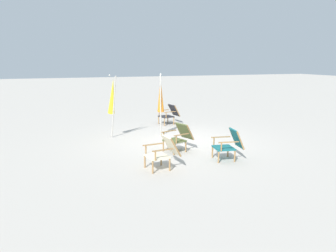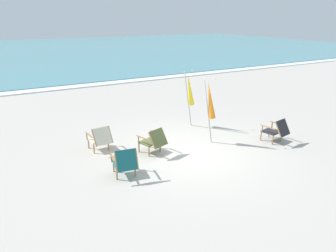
{
  "view_description": "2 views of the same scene",
  "coord_description": "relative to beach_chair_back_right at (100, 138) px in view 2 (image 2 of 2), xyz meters",
  "views": [
    {
      "loc": [
        -9.41,
        3.78,
        2.55
      ],
      "look_at": [
        -0.95,
        0.75,
        0.73
      ],
      "focal_mm": 35.0,
      "sensor_mm": 36.0,
      "label": 1
    },
    {
      "loc": [
        -4.47,
        -6.84,
        3.82
      ],
      "look_at": [
        -0.23,
        0.99,
        0.55
      ],
      "focal_mm": 32.0,
      "sensor_mm": 36.0,
      "label": 2
    }
  ],
  "objects": [
    {
      "name": "ground_plane",
      "position": [
        2.33,
        -1.36,
        -0.42
      ],
      "size": [
        80.0,
        80.0,
        0.0
      ],
      "primitive_type": "plane",
      "color": "#B2AAA0"
    },
    {
      "name": "sea",
      "position": [
        2.33,
        29.6,
        -0.37
      ],
      "size": [
        80.0,
        40.0,
        0.1
      ],
      "primitive_type": "cube",
      "color": "teal",
      "rests_on": "ground"
    },
    {
      "name": "surf_band",
      "position": [
        2.33,
        9.3,
        -0.39
      ],
      "size": [
        80.0,
        1.1,
        0.06
      ],
      "primitive_type": "cube",
      "color": "white",
      "rests_on": "ground"
    },
    {
      "name": "beach_chair_back_right",
      "position": [
        0.0,
        0.0,
        0.0
      ],
      "size": [
        0.66,
        0.82,
        0.78
      ],
      "color": "beige",
      "rests_on": "ground"
    },
    {
      "name": "beach_chair_front_right",
      "position": [
        0.09,
        -1.83,
        0.01
      ],
      "size": [
        0.67,
        0.79,
        0.8
      ],
      "color": "#196066",
      "rests_on": "ground"
    },
    {
      "name": "beach_chair_front_left",
      "position": [
        5.14,
        -2.03,
        0.0
      ],
      "size": [
        0.71,
        0.85,
        0.78
      ],
      "color": "#28282D",
      "rests_on": "ground"
    },
    {
      "name": "beach_chair_back_left",
      "position": [
        1.32,
        -0.92,
        -0.0
      ],
      "size": [
        0.79,
        0.9,
        0.78
      ],
      "color": "#515B33",
      "rests_on": "ground"
    },
    {
      "name": "umbrella_furled_yellow",
      "position": [
        3.47,
        0.56,
        0.94
      ],
      "size": [
        0.55,
        0.34,
        2.09
      ],
      "color": "#B7B2A8",
      "rests_on": "ground"
    },
    {
      "name": "umbrella_furled_orange",
      "position": [
        3.23,
        -1.01,
        0.96
      ],
      "size": [
        0.45,
        0.34,
        2.11
      ],
      "color": "#B7B2A8",
      "rests_on": "ground"
    }
  ]
}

